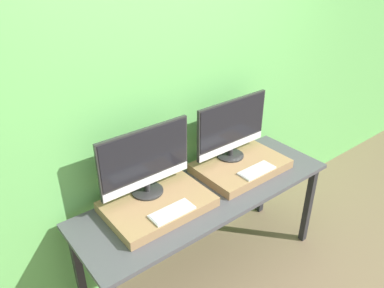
# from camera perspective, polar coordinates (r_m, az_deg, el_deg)

# --- Properties ---
(wall_back) EXTENTS (8.00, 0.04, 2.60)m
(wall_back) POSITION_cam_1_polar(r_m,az_deg,el_deg) (2.62, -2.85, 6.20)
(wall_back) COLOR #66B75B
(wall_back) RESTS_ON ground_plane
(workbench) EXTENTS (1.90, 0.63, 0.77)m
(workbench) POSITION_cam_1_polar(r_m,az_deg,el_deg) (2.67, 2.35, -8.58)
(workbench) COLOR #47474C
(workbench) RESTS_ON ground_plane
(wooden_riser_left) EXTENTS (0.67, 0.46, 0.06)m
(wooden_riser_left) POSITION_cam_1_polar(r_m,az_deg,el_deg) (2.46, -5.26, -9.11)
(wooden_riser_left) COLOR #99754C
(wooden_riser_left) RESTS_ON workbench
(monitor_left) EXTENTS (0.65, 0.21, 0.47)m
(monitor_left) POSITION_cam_1_polar(r_m,az_deg,el_deg) (2.38, -7.09, -2.48)
(monitor_left) COLOR #282828
(monitor_left) RESTS_ON wooden_riser_left
(keyboard_left) EXTENTS (0.29, 0.12, 0.01)m
(keyboard_left) POSITION_cam_1_polar(r_m,az_deg,el_deg) (2.33, -3.06, -10.28)
(keyboard_left) COLOR silver
(keyboard_left) RESTS_ON wooden_riser_left
(wooden_riser_right) EXTENTS (0.67, 0.46, 0.06)m
(wooden_riser_right) POSITION_cam_1_polar(r_m,az_deg,el_deg) (2.85, 7.41, -3.30)
(wooden_riser_right) COLOR #99754C
(wooden_riser_right) RESTS_ON workbench
(monitor_right) EXTENTS (0.65, 0.21, 0.47)m
(monitor_right) POSITION_cam_1_polar(r_m,az_deg,el_deg) (2.79, 6.09, 2.51)
(monitor_right) COLOR #282828
(monitor_right) RESTS_ON wooden_riser_right
(keyboard_right) EXTENTS (0.29, 0.12, 0.01)m
(keyboard_right) POSITION_cam_1_polar(r_m,az_deg,el_deg) (2.74, 9.84, -3.98)
(keyboard_right) COLOR silver
(keyboard_right) RESTS_ON wooden_riser_right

